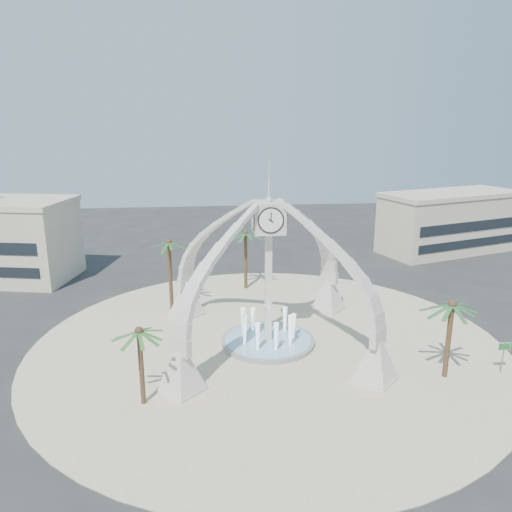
{
  "coord_description": "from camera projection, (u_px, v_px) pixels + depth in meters",
  "views": [
    {
      "loc": [
        -5.25,
        -38.97,
        18.75
      ],
      "look_at": [
        -0.81,
        2.0,
        7.3
      ],
      "focal_mm": 35.0,
      "sensor_mm": 36.0,
      "label": 1
    }
  ],
  "objects": [
    {
      "name": "building_ne",
      "position": [
        449.0,
        222.0,
        71.67
      ],
      "size": [
        21.87,
        14.17,
        8.6
      ],
      "rotation": [
        0.0,
        0.0,
        0.31
      ],
      "color": "beige",
      "rests_on": "ground"
    },
    {
      "name": "fountain",
      "position": [
        268.0,
        340.0,
        42.82
      ],
      "size": [
        8.0,
        8.0,
        3.62
      ],
      "color": "gray",
      "rests_on": "ground"
    },
    {
      "name": "ground",
      "position": [
        268.0,
        343.0,
        42.89
      ],
      "size": [
        140.0,
        140.0,
        0.0
      ],
      "primitive_type": "plane",
      "color": "#282828",
      "rests_on": "ground"
    },
    {
      "name": "palm_east",
      "position": [
        452.0,
        305.0,
        35.87
      ],
      "size": [
        4.59,
        4.59,
        6.57
      ],
      "rotation": [
        0.0,
        0.0,
        -0.13
      ],
      "color": "brown",
      "rests_on": "ground"
    },
    {
      "name": "clock_tower",
      "position": [
        268.0,
        272.0,
        41.15
      ],
      "size": [
        17.94,
        17.94,
        16.3
      ],
      "color": "silver",
      "rests_on": "ground"
    },
    {
      "name": "palm_south",
      "position": [
        139.0,
        332.0,
        32.46
      ],
      "size": [
        3.8,
        3.8,
        6.03
      ],
      "rotation": [
        0.0,
        0.0,
        -0.06
      ],
      "color": "brown",
      "rests_on": "ground"
    },
    {
      "name": "street_sign",
      "position": [
        504.0,
        351.0,
        37.34
      ],
      "size": [
        0.99,
        0.09,
        2.69
      ],
      "rotation": [
        0.0,
        0.0,
        -0.04
      ],
      "color": "slate",
      "rests_on": "ground"
    },
    {
      "name": "plaza",
      "position": [
        268.0,
        343.0,
        42.89
      ],
      "size": [
        40.0,
        40.0,
        0.06
      ],
      "primitive_type": "cylinder",
      "color": "beige",
      "rests_on": "ground"
    },
    {
      "name": "palm_north",
      "position": [
        246.0,
        234.0,
        55.03
      ],
      "size": [
        4.4,
        4.4,
        7.24
      ],
      "rotation": [
        0.0,
        0.0,
        0.09
      ],
      "color": "brown",
      "rests_on": "ground"
    },
    {
      "name": "palm_west",
      "position": [
        169.0,
        243.0,
        48.73
      ],
      "size": [
        4.5,
        4.5,
        7.81
      ],
      "rotation": [
        0.0,
        0.0,
        0.13
      ],
      "color": "brown",
      "rests_on": "ground"
    }
  ]
}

